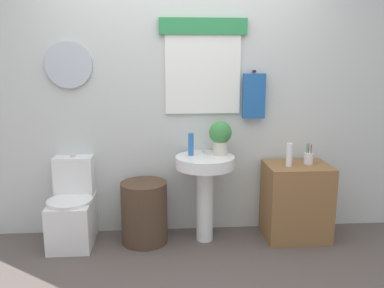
{
  "coord_description": "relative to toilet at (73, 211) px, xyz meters",
  "views": [
    {
      "loc": [
        -0.16,
        -2.51,
        1.61
      ],
      "look_at": [
        0.08,
        0.8,
        0.9
      ],
      "focal_mm": 37.38,
      "sensor_mm": 36.0,
      "label": 1
    }
  ],
  "objects": [
    {
      "name": "laundry_hamper",
      "position": [
        0.63,
        -0.03,
        -0.02
      ],
      "size": [
        0.41,
        0.41,
        0.55
      ],
      "primitive_type": "cylinder",
      "color": "#4C3828",
      "rests_on": "ground_plane"
    },
    {
      "name": "potted_plant",
      "position": [
        1.31,
        0.03,
        0.66
      ],
      "size": [
        0.2,
        0.2,
        0.3
      ],
      "color": "beige",
      "rests_on": "pedestal_sink"
    },
    {
      "name": "toilet",
      "position": [
        0.0,
        0.0,
        0.0
      ],
      "size": [
        0.38,
        0.51,
        0.77
      ],
      "color": "white",
      "rests_on": "ground_plane"
    },
    {
      "name": "toothbrush_cup",
      "position": [
        2.1,
        -0.01,
        0.45
      ],
      "size": [
        0.08,
        0.08,
        0.19
      ],
      "color": "silver",
      "rests_on": "wooden_cabinet"
    },
    {
      "name": "wooden_cabinet",
      "position": [
        2.0,
        -0.03,
        0.05
      ],
      "size": [
        0.56,
        0.44,
        0.69
      ],
      "primitive_type": "cube",
      "color": "olive",
      "rests_on": "ground_plane"
    },
    {
      "name": "back_wall",
      "position": [
        0.97,
        0.26,
        1.01
      ],
      "size": [
        4.4,
        0.18,
        2.6
      ],
      "color": "silver",
      "rests_on": "ground_plane"
    },
    {
      "name": "pedestal_sink",
      "position": [
        1.17,
        -0.03,
        0.29
      ],
      "size": [
        0.52,
        0.52,
        0.78
      ],
      "color": "white",
      "rests_on": "ground_plane"
    },
    {
      "name": "lotion_bottle",
      "position": [
        1.9,
        -0.07,
        0.5
      ],
      "size": [
        0.05,
        0.05,
        0.2
      ],
      "primitive_type": "cylinder",
      "color": "white",
      "rests_on": "wooden_cabinet"
    },
    {
      "name": "soap_bottle",
      "position": [
        1.05,
        0.02,
        0.58
      ],
      "size": [
        0.05,
        0.05,
        0.2
      ],
      "primitive_type": "cylinder",
      "color": "#2D6BB7",
      "rests_on": "pedestal_sink"
    },
    {
      "name": "faucet",
      "position": [
        1.17,
        0.09,
        0.53
      ],
      "size": [
        0.03,
        0.03,
        0.1
      ],
      "primitive_type": "cylinder",
      "color": "silver",
      "rests_on": "pedestal_sink"
    }
  ]
}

